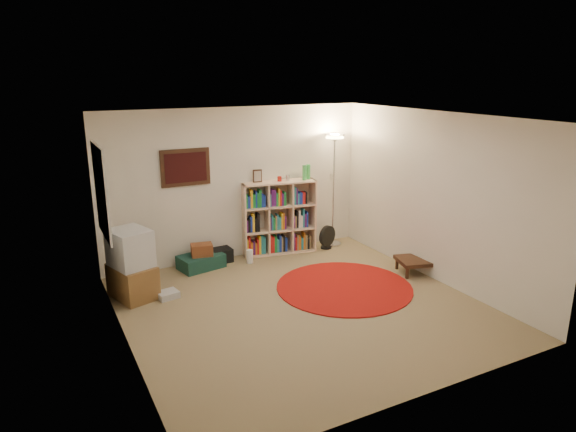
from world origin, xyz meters
The scene contains 12 objects.
room centered at (-0.05, 0.05, 1.26)m, with size 4.54×4.54×2.54m.
bookshelf centered at (0.67, 2.10, 0.61)m, with size 1.30×0.56×1.51m.
floor_lamp centered at (1.73, 2.00, 1.67)m, with size 0.45×0.45×2.01m.
floor_fan centered at (1.53, 1.86, 0.21)m, with size 0.37×0.25×0.42m.
tv_stand centered at (-1.93, 1.36, 0.47)m, with size 0.64×0.78×0.98m.
dvd_box centered at (-1.52, 1.11, 0.05)m, with size 0.31×0.28×0.09m.
suitcase centered at (-0.75, 1.98, 0.11)m, with size 0.75×0.56×0.22m.
wicker_basket centered at (-0.74, 1.95, 0.31)m, with size 0.37×0.30×0.19m.
duffel_bag centered at (-0.36, 2.10, 0.11)m, with size 0.34×0.28×0.23m.
paper_towel centered at (0.03, 1.83, 0.11)m, with size 0.11×0.11×0.22m.
red_rug centered at (0.85, 0.27, 0.01)m, with size 1.98×1.98×0.02m.
side_table centered at (2.14, 0.25, 0.19)m, with size 0.62×0.62×0.23m.
Camera 1 is at (-3.06, -5.48, 3.03)m, focal length 32.00 mm.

